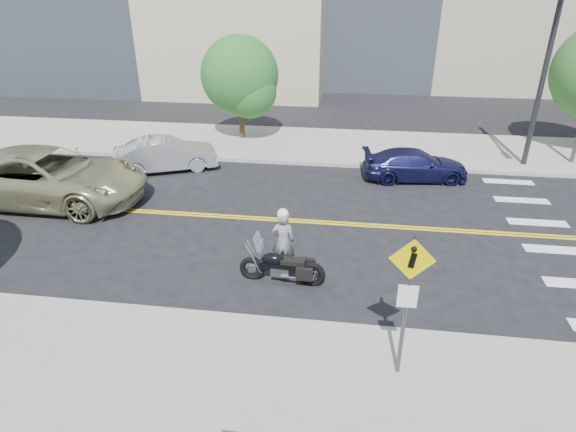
# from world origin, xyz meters

# --- Properties ---
(ground_plane) EXTENTS (120.00, 120.00, 0.00)m
(ground_plane) POSITION_xyz_m (0.00, 0.00, 0.00)
(ground_plane) COLOR black
(ground_plane) RESTS_ON ground
(sidewalk_near) EXTENTS (60.00, 5.00, 0.15)m
(sidewalk_near) POSITION_xyz_m (0.00, -7.50, 0.07)
(sidewalk_near) COLOR #9E9B91
(sidewalk_near) RESTS_ON ground_plane
(sidewalk_far) EXTENTS (60.00, 5.00, 0.15)m
(sidewalk_far) POSITION_xyz_m (0.00, 7.50, 0.07)
(sidewalk_far) COLOR #9E9B91
(sidewalk_far) RESTS_ON ground_plane
(traffic_light) EXTENTS (0.28, 4.50, 7.00)m
(traffic_light) POSITION_xyz_m (10.00, 5.08, 4.67)
(traffic_light) COLOR black
(traffic_light) RESTS_ON sidewalk_far
(pedestrian_sign) EXTENTS (0.78, 0.08, 3.00)m
(pedestrian_sign) POSITION_xyz_m (4.20, -6.31, 1.96)
(pedestrian_sign) COLOR #4C4C51
(pedestrian_sign) RESTS_ON sidewalk_near
(motorcyclist) EXTENTS (0.62, 0.43, 1.74)m
(motorcyclist) POSITION_xyz_m (1.49, -2.78, 0.87)
(motorcyclist) COLOR #9C9DA1
(motorcyclist) RESTS_ON ground
(motorcycle) EXTENTS (2.12, 0.74, 1.28)m
(motorcycle) POSITION_xyz_m (1.55, -3.39, 0.64)
(motorcycle) COLOR black
(motorcycle) RESTS_ON ground
(suv) EXTENTS (6.56, 3.07, 1.82)m
(suv) POSITION_xyz_m (-6.95, 0.33, 0.91)
(suv) COLOR tan
(suv) RESTS_ON ground
(parked_car_silver) EXTENTS (4.17, 2.84, 1.30)m
(parked_car_silver) POSITION_xyz_m (-4.13, 3.77, 0.65)
(parked_car_silver) COLOR #BABDC3
(parked_car_silver) RESTS_ON ground
(parked_car_blue) EXTENTS (4.08, 2.09, 1.13)m
(parked_car_blue) POSITION_xyz_m (5.50, 4.13, 0.57)
(parked_car_blue) COLOR #18194A
(parked_car_blue) RESTS_ON ground
(tree_far_a) EXTENTS (3.46, 3.46, 4.73)m
(tree_far_a) POSITION_xyz_m (-2.03, 7.99, 2.99)
(tree_far_a) COLOR #382619
(tree_far_a) RESTS_ON ground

